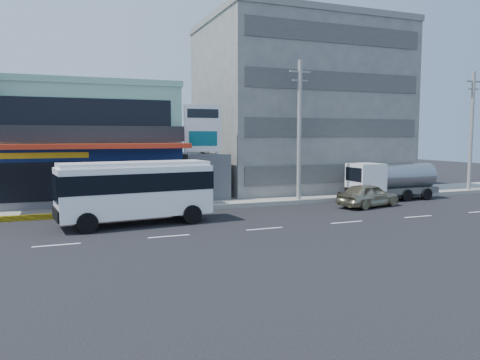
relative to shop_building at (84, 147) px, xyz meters
name	(u,v)px	position (x,y,z in m)	size (l,w,h in m)	color
ground	(265,229)	(8.00, -13.95, -4.00)	(120.00, 120.00, 0.00)	black
sidewalk	(273,198)	(13.00, -4.45, -3.85)	(70.00, 5.00, 0.30)	gray
shop_building	(84,147)	(0.00, 0.00, 0.00)	(12.40, 11.70, 8.00)	#46474B
concrete_building	(298,111)	(18.00, 1.05, 3.00)	(16.00, 12.00, 14.00)	gray
gap_structure	(199,176)	(8.00, -1.95, -2.25)	(3.00, 6.00, 3.50)	#46474B
satellite_dish	(202,153)	(8.00, -2.95, -0.42)	(1.50, 1.50, 0.15)	slate
billboard	(203,134)	(7.50, -4.75, 0.93)	(2.60, 0.18, 6.90)	gray
utility_pole_near	(299,131)	(14.00, -6.55, 1.15)	(1.60, 0.30, 10.00)	#999993
utility_pole_far	(471,131)	(30.00, -6.55, 1.15)	(1.60, 0.30, 10.00)	#999993
minibus	(135,187)	(2.02, -10.30, -1.98)	(8.32, 3.55, 3.38)	white
sedan	(368,195)	(17.61, -9.66, -3.20)	(1.89, 4.71, 1.60)	#B1AA87
tanker_truck	(390,180)	(21.15, -7.45, -2.50)	(7.12, 2.41, 2.79)	white
motorcycle_rider	(105,206)	(0.68, -7.71, -3.28)	(1.78, 1.04, 2.16)	#51110B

